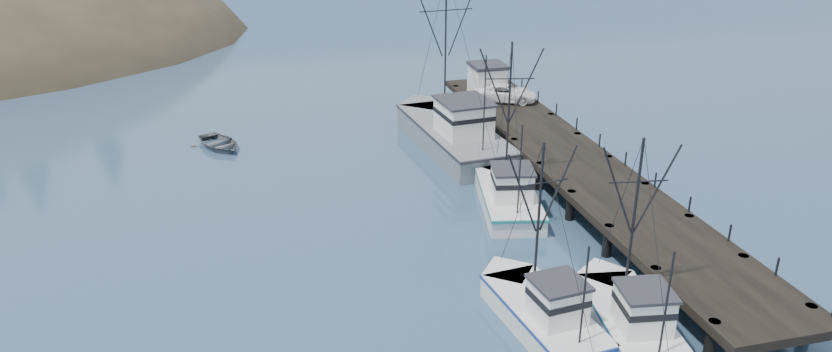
{
  "coord_description": "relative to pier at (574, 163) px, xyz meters",
  "views": [
    {
      "loc": [
        -8.8,
        -28.23,
        21.17
      ],
      "look_at": [
        2.12,
        14.68,
        2.5
      ],
      "focal_mm": 32.0,
      "sensor_mm": 36.0,
      "label": 1
    }
  ],
  "objects": [
    {
      "name": "ground",
      "position": [
        -14.0,
        -16.0,
        -1.69
      ],
      "size": [
        400.0,
        400.0,
        0.0
      ],
      "primitive_type": "plane",
      "color": "navy",
      "rests_on": "ground"
    },
    {
      "name": "pier",
      "position": [
        0.0,
        0.0,
        0.0
      ],
      "size": [
        6.0,
        44.0,
        2.0
      ],
      "color": "black",
      "rests_on": "ground"
    },
    {
      "name": "trawler_near",
      "position": [
        -5.25,
        -17.28,
        -0.87
      ],
      "size": [
        4.39,
        9.9,
        10.16
      ],
      "color": "silver",
      "rests_on": "ground"
    },
    {
      "name": "trawler_mid",
      "position": [
        -9.16,
        -15.67,
        -0.87
      ],
      "size": [
        4.15,
        9.68,
        9.77
      ],
      "color": "silver",
      "rests_on": "ground"
    },
    {
      "name": "trawler_far",
      "position": [
        -5.73,
        -1.93,
        -0.87
      ],
      "size": [
        5.34,
        10.99,
        11.22
      ],
      "color": "silver",
      "rests_on": "ground"
    },
    {
      "name": "work_vessel",
      "position": [
        -6.09,
        9.72,
        -0.46
      ],
      "size": [
        6.35,
        17.05,
        14.01
      ],
      "color": "slate",
      "rests_on": "ground"
    },
    {
      "name": "pier_shed",
      "position": [
        -0.67,
        16.77,
        1.73
      ],
      "size": [
        3.0,
        3.2,
        2.8
      ],
      "color": "silver",
      "rests_on": "pier"
    },
    {
      "name": "pickup_truck",
      "position": [
        0.14,
        14.3,
        1.07
      ],
      "size": [
        6.05,
        4.52,
        1.53
      ],
      "primitive_type": "imported",
      "rotation": [
        0.0,
        0.0,
        1.16
      ],
      "color": "white",
      "rests_on": "pier"
    },
    {
      "name": "motorboat",
      "position": [
        -24.38,
        14.15,
        -1.69
      ],
      "size": [
        5.46,
        6.17,
        1.06
      ],
      "primitive_type": "imported",
      "rotation": [
        0.0,
        0.0,
        0.44
      ],
      "color": "#505459",
      "rests_on": "ground"
    }
  ]
}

